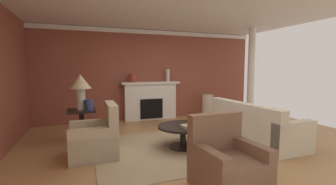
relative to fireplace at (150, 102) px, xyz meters
The scene contains 18 objects.
ground_plane 2.75m from the fireplace, 90.11° to the right, with size 8.57×8.57×0.00m, color tan.
wall_fireplace 0.85m from the fireplace, 91.39° to the left, with size 7.19×0.12×2.75m, color brown.
ceiling_panel 3.27m from the fireplace, 90.12° to the right, with size 7.19×6.29×0.06m, color white.
crown_moulding 2.12m from the fireplace, 92.23° to the left, with size 7.19×0.08×0.12m, color white.
area_rug 2.79m from the fireplace, 92.21° to the right, with size 3.38×2.45×0.01m, color tan.
fireplace is the anchor object (origin of this frame).
sofa 3.25m from the fireplace, 62.09° to the right, with size 0.97×2.13×0.85m.
armchair_near_window 3.18m from the fireplace, 123.54° to the right, with size 0.80×0.80×0.95m.
armchair_facing_fireplace 4.39m from the fireplace, 92.67° to the right, with size 0.84×0.84×0.95m.
coffee_table 2.75m from the fireplace, 92.21° to the right, with size 1.00×1.00×0.45m.
side_table 2.60m from the fireplace, 139.98° to the right, with size 0.56×0.56×0.70m.
table_lamp 2.68m from the fireplace, 139.98° to the right, with size 0.44×0.44×0.75m.
vase_mantel_right 0.97m from the fireplace, ahead, with size 0.12×0.12×0.38m, color beige.
vase_tall_corner 1.87m from the fireplace, ahead, with size 0.35×0.35×0.74m, color beige.
vase_mantel_left 0.91m from the fireplace, behind, with size 0.20×0.20×0.23m, color #9E3328.
vase_on_side_table 2.58m from the fireplace, 135.77° to the right, with size 0.18×0.18×0.23m, color navy.
book_red_cover 2.91m from the fireplace, 91.86° to the right, with size 0.23×0.19×0.05m, color tan.
column_white 3.15m from the fireplace, 22.04° to the right, with size 0.20×0.20×2.75m, color white.
Camera 1 is at (-1.92, -4.17, 1.57)m, focal length 24.90 mm.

